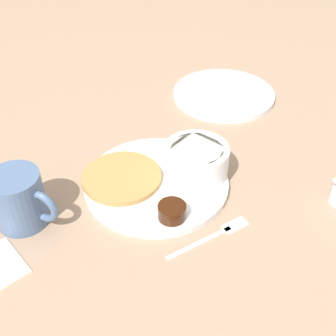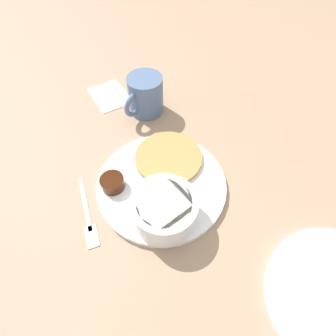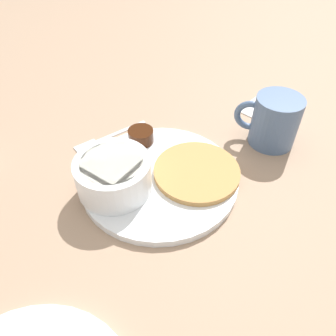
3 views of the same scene
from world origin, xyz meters
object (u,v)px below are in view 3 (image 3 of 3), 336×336
fork (104,138)px  bowl (113,174)px  coffee_mug (274,121)px  plate (159,178)px

fork → bowl: bearing=73.7°
bowl → coffee_mug: size_ratio=1.12×
plate → fork: 0.14m
bowl → fork: bearing=-106.3°
coffee_mug → fork: bearing=-33.1°
coffee_mug → fork: 0.30m
coffee_mug → fork: (0.25, -0.16, -0.04)m
plate → bowl: (0.07, -0.01, 0.03)m
bowl → coffee_mug: bearing=173.6°
bowl → coffee_mug: coffee_mug is taller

